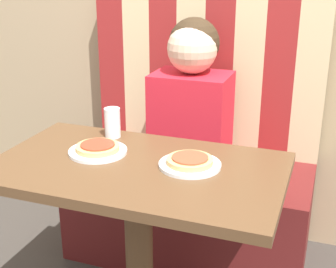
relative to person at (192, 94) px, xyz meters
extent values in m
cube|color=#5B1919|center=(0.00, -0.01, -0.58)|extent=(1.13, 0.55, 0.48)
cube|color=maroon|center=(-0.49, 0.23, 0.04)|extent=(0.14, 0.08, 0.76)
cube|color=beige|center=(-0.35, 0.23, 0.04)|extent=(0.14, 0.08, 0.76)
cube|color=maroon|center=(-0.21, 0.23, 0.04)|extent=(0.14, 0.08, 0.76)
cube|color=beige|center=(-0.07, 0.23, 0.04)|extent=(0.14, 0.08, 0.76)
cube|color=maroon|center=(0.07, 0.23, 0.04)|extent=(0.14, 0.08, 0.76)
cube|color=beige|center=(0.21, 0.23, 0.04)|extent=(0.14, 0.08, 0.76)
cube|color=maroon|center=(0.35, 0.23, 0.04)|extent=(0.14, 0.08, 0.76)
cube|color=beige|center=(0.49, 0.23, 0.04)|extent=(0.14, 0.08, 0.76)
cube|color=brown|center=(0.00, -0.62, -0.10)|extent=(0.99, 0.58, 0.03)
cylinder|color=brown|center=(0.00, -0.62, -0.47)|extent=(0.10, 0.10, 0.70)
cube|color=red|center=(0.00, -0.01, -0.12)|extent=(0.34, 0.25, 0.44)
sphere|color=beige|center=(0.00, -0.01, 0.20)|extent=(0.22, 0.22, 0.22)
sphere|color=#382819|center=(0.00, 0.02, 0.22)|extent=(0.22, 0.22, 0.22)
cylinder|color=white|center=(-0.17, -0.57, -0.08)|extent=(0.21, 0.21, 0.01)
cylinder|color=white|center=(0.17, -0.57, -0.08)|extent=(0.21, 0.21, 0.01)
cylinder|color=tan|center=(-0.17, -0.57, -0.07)|extent=(0.16, 0.16, 0.02)
cylinder|color=#B73823|center=(-0.17, -0.57, -0.05)|extent=(0.12, 0.12, 0.01)
cylinder|color=tan|center=(0.17, -0.57, -0.07)|extent=(0.16, 0.16, 0.02)
cylinder|color=#AD472D|center=(0.17, -0.57, -0.05)|extent=(0.12, 0.12, 0.01)
cylinder|color=silver|center=(-0.20, -0.41, -0.03)|extent=(0.06, 0.06, 0.12)
camera|label=1|loc=(0.59, -1.94, 0.56)|focal=50.00mm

